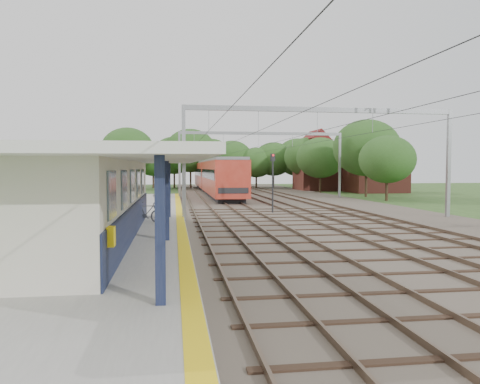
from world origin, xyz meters
TOP-DOWN VIEW (x-y plane):
  - ground at (0.00, 0.00)m, footprint 160.00×160.00m
  - ballast_bed at (4.00, 30.00)m, footprint 18.00×90.00m
  - platform at (-7.50, 14.00)m, footprint 5.00×52.00m
  - yellow_stripe at (-5.25, 14.00)m, footprint 0.45×52.00m
  - station_building at (-8.88, 7.00)m, footprint 3.41×18.00m
  - canopy at (-7.77, 6.00)m, footprint 6.40×20.00m
  - rail_tracks at (1.50, 30.00)m, footprint 11.80×88.00m
  - catenary_system at (3.39, 25.28)m, footprint 17.22×88.00m
  - tree_band at (3.84, 57.12)m, footprint 31.72×30.88m
  - house_near at (21.00, 46.00)m, footprint 7.00×6.12m
  - house_far at (16.00, 52.00)m, footprint 8.00×6.12m
  - person at (-6.46, 14.44)m, footprint 0.82×0.66m
  - bicycle at (-7.04, 11.97)m, footprint 1.90×0.58m
  - train at (-0.50, 46.58)m, footprint 3.16×39.30m
  - signal_post at (1.35, 19.40)m, footprint 0.34×0.31m

SIDE VIEW (x-z plane):
  - ground at x=0.00m, z-range 0.00..0.00m
  - ballast_bed at x=4.00m, z-range 0.00..0.10m
  - platform at x=-7.50m, z-range 0.00..0.35m
  - rail_tracks at x=1.50m, z-range 0.10..0.25m
  - yellow_stripe at x=-5.25m, z-range 0.35..0.36m
  - bicycle at x=-7.04m, z-range 0.35..1.48m
  - person at x=-6.46m, z-range 0.35..2.31m
  - station_building at x=-8.88m, z-range 0.34..3.74m
  - train at x=-0.50m, z-range 0.23..4.36m
  - signal_post at x=1.35m, z-range 0.54..4.81m
  - house_near at x=21.00m, z-range -0.96..6.93m
  - house_far at x=16.00m, z-range -1.09..7.56m
  - canopy at x=-7.77m, z-range 1.92..5.36m
  - tree_band at x=3.84m, z-range 0.51..9.33m
  - catenary_system at x=3.39m, z-range 2.01..9.01m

